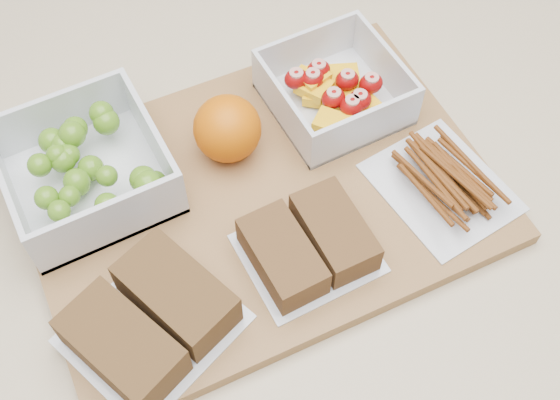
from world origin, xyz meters
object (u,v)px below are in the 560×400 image
(grape_container, at_px, (87,168))
(sandwich_bag_center, at_px, (308,245))
(cutting_board, at_px, (261,197))
(orange, at_px, (227,129))
(pretzel_bag, at_px, (444,179))
(sandwich_bag_left, at_px, (150,320))
(fruit_container, at_px, (334,92))

(grape_container, relative_size, sandwich_bag_center, 1.26)
(cutting_board, bearing_deg, orange, 96.53)
(sandwich_bag_center, xyz_separation_m, pretzel_bag, (0.14, 0.00, -0.00))
(orange, bearing_deg, pretzel_bag, -40.57)
(grape_container, height_order, sandwich_bag_center, grape_container)
(sandwich_bag_left, bearing_deg, grape_container, 88.21)
(fruit_container, bearing_deg, sandwich_bag_center, -127.57)
(grape_container, xyz_separation_m, orange, (0.13, -0.02, 0.01))
(orange, xyz_separation_m, sandwich_bag_left, (-0.14, -0.14, -0.01))
(cutting_board, relative_size, fruit_container, 3.44)
(pretzel_bag, bearing_deg, sandwich_bag_left, -179.05)
(fruit_container, distance_m, orange, 0.12)
(orange, bearing_deg, sandwich_bag_center, -85.25)
(grape_container, height_order, sandwich_bag_left, grape_container)
(sandwich_bag_left, bearing_deg, sandwich_bag_center, 0.75)
(sandwich_bag_left, xyz_separation_m, pretzel_bag, (0.29, 0.00, -0.01))
(cutting_board, distance_m, pretzel_bag, 0.17)
(sandwich_bag_center, bearing_deg, pretzel_bag, 1.17)
(sandwich_bag_left, bearing_deg, cutting_board, 29.66)
(fruit_container, bearing_deg, pretzel_bag, -74.09)
(fruit_container, distance_m, sandwich_bag_left, 0.29)
(sandwich_bag_center, bearing_deg, fruit_container, 52.43)
(cutting_board, xyz_separation_m, pretzel_bag, (0.15, -0.08, 0.02))
(cutting_board, xyz_separation_m, orange, (-0.00, 0.06, 0.04))
(orange, distance_m, sandwich_bag_center, 0.14)
(grape_container, distance_m, sandwich_bag_center, 0.22)
(grape_container, bearing_deg, sandwich_bag_center, -48.46)
(sandwich_bag_left, distance_m, sandwich_bag_center, 0.15)
(fruit_container, xyz_separation_m, sandwich_bag_left, (-0.25, -0.14, -0.00))
(fruit_container, relative_size, sandwich_bag_center, 1.09)
(pretzel_bag, bearing_deg, grape_container, 151.20)
(cutting_board, height_order, pretzel_bag, pretzel_bag)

